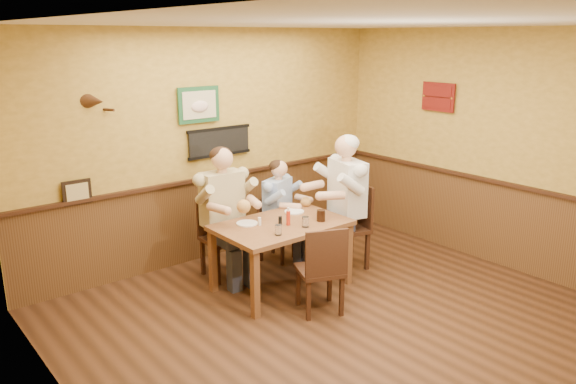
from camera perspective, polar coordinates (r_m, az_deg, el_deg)
name	(u,v)px	position (r m, az deg, el deg)	size (l,w,h in m)	color
room	(360,151)	(5.17, 7.32, 4.18)	(5.02, 5.03, 2.81)	#311C0E
dining_table	(282,231)	(6.09, -0.66, -3.99)	(1.40, 0.90, 0.75)	brown
chair_back_left	(223,237)	(6.47, -6.60, -4.55)	(0.44, 0.44, 0.96)	#3A2012
chair_back_right	(278,229)	(6.94, -1.07, -3.76)	(0.37, 0.37, 0.80)	#3A2012
chair_right_end	(346,227)	(6.73, 5.92, -3.51)	(0.47, 0.47, 1.01)	#3A2012
chair_near_side	(320,268)	(5.66, 3.24, -7.72)	(0.43, 0.43, 0.92)	#3A2012
diner_tan_shirt	(223,220)	(6.41, -6.65, -2.83)	(0.63, 0.63, 1.37)	#C5B687
diner_blue_polo	(277,216)	(6.89, -1.08, -2.42)	(0.53, 0.53, 1.14)	#8DA6D4
diner_white_elder	(347,209)	(6.66, 5.97, -1.74)	(0.67, 0.67, 1.45)	silver
water_glass_left	(278,230)	(5.69, -1.00, -3.87)	(0.07, 0.07, 0.11)	white
water_glass_mid	(305,222)	(5.92, 1.79, -3.05)	(0.08, 0.08, 0.11)	silver
cola_tumbler	(321,215)	(6.12, 3.36, -2.40)	(0.09, 0.09, 0.12)	black
hot_sauce_bottle	(288,217)	(5.97, 0.03, -2.58)	(0.04, 0.04, 0.18)	#B62713
salt_shaker	(260,221)	(5.98, -2.90, -2.99)	(0.03, 0.03, 0.09)	white
pepper_shaker	(280,221)	(5.98, -0.80, -2.94)	(0.04, 0.04, 0.10)	black
plate_far_left	(247,223)	(6.04, -4.19, -3.19)	(0.23, 0.23, 0.02)	white
plate_far_right	(294,211)	(6.43, 0.64, -1.99)	(0.23, 0.23, 0.02)	white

